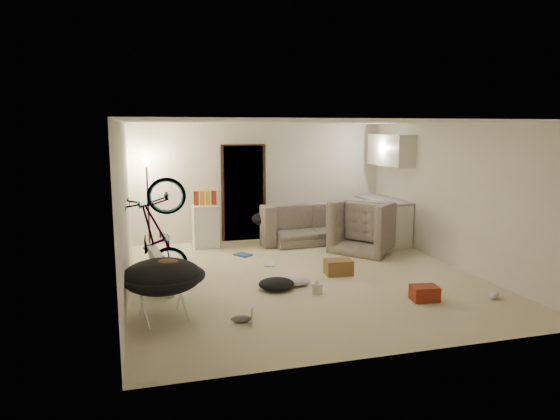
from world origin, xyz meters
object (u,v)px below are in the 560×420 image
object	(u,v)px
floor_lamp	(147,184)
drink_case_a	(338,267)
kitchen_counter	(382,221)
bicycle	(158,256)
juicer	(317,288)
tv_box	(159,269)
drink_case_b	(425,293)
mini_fridge	(205,226)
saucer_chair	(163,284)
armchair	(370,231)
sofa	(308,227)

from	to	relation	value
floor_lamp	drink_case_a	xyz separation A→B (m)	(2.99, -2.70, -1.18)
kitchen_counter	bicycle	distance (m)	5.05
kitchen_counter	juicer	bearing A→B (deg)	-131.01
tv_box	juicer	world-z (taller)	tv_box
drink_case_b	kitchen_counter	bearing A→B (deg)	80.74
mini_fridge	saucer_chair	xyz separation A→B (m)	(-1.01, -3.82, 0.03)
armchair	tv_box	distance (m)	4.39
armchair	drink_case_a	distance (m)	1.92
sofa	drink_case_b	world-z (taller)	sofa
kitchen_counter	mini_fridge	distance (m)	3.76
sofa	bicycle	size ratio (longest dim) A/B	1.27
armchair	drink_case_b	bearing A→B (deg)	130.48
juicer	sofa	bearing A→B (deg)	73.77
armchair	drink_case_b	xyz separation A→B (m)	(-0.57, -2.94, -0.27)
saucer_chair	drink_case_a	distance (m)	3.16
mini_fridge	tv_box	world-z (taller)	mini_fridge
drink_case_b	juicer	xyz separation A→B (m)	(-1.36, 0.68, -0.01)
sofa	drink_case_a	world-z (taller)	sofa
sofa	drink_case_a	bearing A→B (deg)	80.00
sofa	drink_case_b	distance (m)	4.04
sofa	mini_fridge	bearing A→B (deg)	-5.78
sofa	mini_fridge	distance (m)	2.18
drink_case_a	juicer	size ratio (longest dim) A/B	1.95
tv_box	mini_fridge	bearing A→B (deg)	60.90
floor_lamp	tv_box	world-z (taller)	floor_lamp
juicer	tv_box	bearing A→B (deg)	159.77
sofa	juicer	world-z (taller)	sofa
floor_lamp	kitchen_counter	distance (m)	4.95
drink_case_a	saucer_chair	bearing A→B (deg)	-152.48
tv_box	drink_case_b	bearing A→B (deg)	-30.67
armchair	drink_case_a	world-z (taller)	armchair
saucer_chair	armchair	bearing A→B (deg)	32.59
armchair	juicer	distance (m)	2.98
drink_case_a	juicer	world-z (taller)	drink_case_a
saucer_chair	drink_case_a	xyz separation A→B (m)	(2.89, 1.22, -0.33)
floor_lamp	sofa	bearing A→B (deg)	-3.48
armchair	tv_box	bearing A→B (deg)	70.55
bicycle	saucer_chair	size ratio (longest dim) A/B	1.57
armchair	drink_case_a	xyz separation A→B (m)	(-1.25, -1.43, -0.25)
drink_case_b	armchair	bearing A→B (deg)	87.77
sofa	saucer_chair	distance (m)	4.91
bicycle	saucer_chair	bearing A→B (deg)	-176.35
armchair	bicycle	xyz separation A→B (m)	(-4.14, -1.15, 0.07)
saucer_chair	drink_case_a	size ratio (longest dim) A/B	2.47
armchair	bicycle	distance (m)	4.30
floor_lamp	armchair	size ratio (longest dim) A/B	1.56
kitchen_counter	saucer_chair	distance (m)	5.75
kitchen_counter	saucer_chair	size ratio (longest dim) A/B	1.38
juicer	floor_lamp	bearing A→B (deg)	123.28
floor_lamp	kitchen_counter	world-z (taller)	floor_lamp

